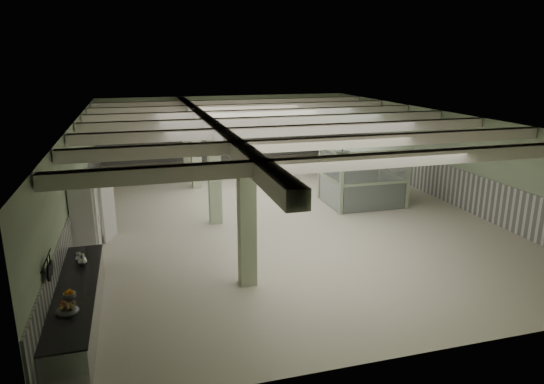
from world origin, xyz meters
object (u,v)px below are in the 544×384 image
object	(u,v)px
prep_counter	(78,306)
guard_booth	(363,163)
walkin_cooler	(87,213)
filing_cabinet	(402,186)

from	to	relation	value
prep_counter	guard_booth	bearing A→B (deg)	33.75
prep_counter	walkin_cooler	distance (m)	4.70
guard_booth	filing_cabinet	distance (m)	2.18
walkin_cooler	prep_counter	bearing A→B (deg)	-88.96
prep_counter	guard_booth	size ratio (longest dim) A/B	1.64
walkin_cooler	filing_cabinet	world-z (taller)	walkin_cooler
prep_counter	walkin_cooler	size ratio (longest dim) A/B	1.99
prep_counter	walkin_cooler	world-z (taller)	walkin_cooler
prep_counter	filing_cabinet	world-z (taller)	filing_cabinet
walkin_cooler	filing_cabinet	xyz separation A→B (m)	(12.05, 2.17, -0.59)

